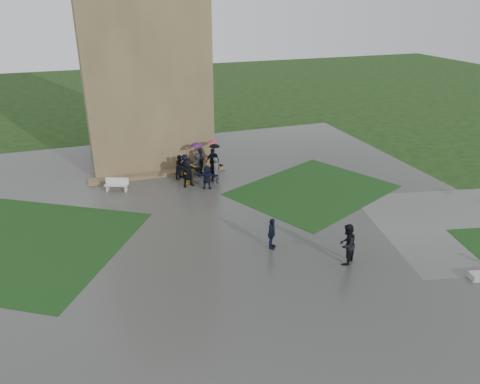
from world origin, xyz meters
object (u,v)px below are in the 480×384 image
object	(u,v)px
tower	(138,28)
bench	(117,184)
pedestrian_mid	(272,234)
pedestrian_near	(347,244)

from	to	relation	value
tower	bench	xyz separation A→B (m)	(-2.87, -6.13, -8.56)
bench	pedestrian_mid	distance (m)	11.36
bench	pedestrian_mid	bearing A→B (deg)	-34.46
pedestrian_mid	pedestrian_near	size ratio (longest dim) A/B	0.80
bench	pedestrian_near	xyz separation A→B (m)	(8.85, -11.84, 0.54)
bench	tower	bearing A→B (deg)	87.16
tower	pedestrian_mid	distance (m)	17.97
tower	pedestrian_near	distance (m)	20.57
bench	pedestrian_mid	world-z (taller)	pedestrian_mid
tower	pedestrian_mid	bearing A→B (deg)	-77.86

